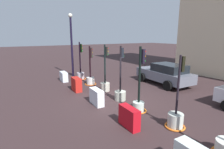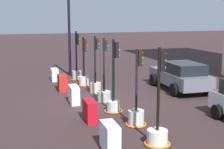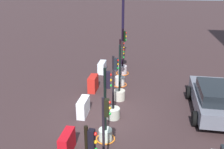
% 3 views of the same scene
% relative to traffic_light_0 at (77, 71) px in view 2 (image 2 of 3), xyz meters
% --- Properties ---
extents(ground_plane, '(120.00, 120.00, 0.00)m').
position_rel_traffic_light_0_xyz_m(ground_plane, '(5.85, -0.25, -0.55)').
color(ground_plane, '#352526').
extents(traffic_light_0, '(0.90, 0.90, 3.16)m').
position_rel_traffic_light_0_xyz_m(traffic_light_0, '(0.00, 0.00, 0.00)').
color(traffic_light_0, '#B5A8B1').
rests_on(traffic_light_0, ground_plane).
extents(traffic_light_1, '(0.88, 0.88, 2.92)m').
position_rel_traffic_light_0_xyz_m(traffic_light_1, '(1.97, 0.02, -0.03)').
color(traffic_light_1, silver).
rests_on(traffic_light_1, ground_plane).
extents(traffic_light_2, '(0.63, 0.63, 3.11)m').
position_rel_traffic_light_0_xyz_m(traffic_light_2, '(3.97, 0.19, 0.02)').
color(traffic_light_2, '#B5B0A0').
rests_on(traffic_light_2, ground_plane).
extents(traffic_light_3, '(0.65, 0.65, 3.13)m').
position_rel_traffic_light_0_xyz_m(traffic_light_3, '(5.94, 0.10, -0.01)').
color(traffic_light_3, '#A9AE9E').
rests_on(traffic_light_3, ground_plane).
extents(traffic_light_4, '(0.82, 0.82, 3.19)m').
position_rel_traffic_light_0_xyz_m(traffic_light_4, '(7.72, 0.00, 0.09)').
color(traffic_light_4, silver).
rests_on(traffic_light_4, ground_plane).
extents(traffic_light_5, '(0.83, 0.83, 2.97)m').
position_rel_traffic_light_0_xyz_m(traffic_light_5, '(9.73, 0.26, -0.09)').
color(traffic_light_5, beige).
rests_on(traffic_light_5, ground_plane).
extents(traffic_light_6, '(0.88, 0.88, 3.22)m').
position_rel_traffic_light_0_xyz_m(traffic_light_6, '(11.75, 0.19, -0.08)').
color(traffic_light_6, silver).
rests_on(traffic_light_6, ground_plane).
extents(construction_barrier_0, '(1.12, 0.47, 0.77)m').
position_rel_traffic_light_0_xyz_m(construction_barrier_0, '(-0.08, -1.45, -0.17)').
color(construction_barrier_0, silver).
rests_on(construction_barrier_0, ground_plane).
extents(construction_barrier_1, '(1.02, 0.48, 0.91)m').
position_rel_traffic_light_0_xyz_m(construction_barrier_1, '(2.99, -1.47, -0.10)').
color(construction_barrier_1, red).
rests_on(construction_barrier_1, ground_plane).
extents(construction_barrier_2, '(1.12, 0.44, 0.85)m').
position_rel_traffic_light_0_xyz_m(construction_barrier_2, '(5.85, -1.39, -0.12)').
color(construction_barrier_2, silver).
rests_on(construction_barrier_2, ground_plane).
extents(construction_barrier_3, '(1.08, 0.41, 0.86)m').
position_rel_traffic_light_0_xyz_m(construction_barrier_3, '(8.73, -1.35, -0.12)').
color(construction_barrier_3, red).
rests_on(construction_barrier_3, ground_plane).
extents(construction_barrier_4, '(1.03, 0.47, 0.88)m').
position_rel_traffic_light_0_xyz_m(construction_barrier_4, '(11.69, -1.44, -0.11)').
color(construction_barrier_4, silver).
rests_on(construction_barrier_4, ground_plane).
extents(car_grey_saloon, '(4.57, 2.37, 1.62)m').
position_rel_traffic_light_0_xyz_m(car_grey_saloon, '(4.90, 4.91, 0.28)').
color(car_grey_saloon, slate).
rests_on(car_grey_saloon, ground_plane).
extents(street_lamp_post, '(0.36, 0.36, 5.55)m').
position_rel_traffic_light_0_xyz_m(street_lamp_post, '(-1.52, -0.15, 2.66)').
color(street_lamp_post, black).
rests_on(street_lamp_post, ground_plane).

